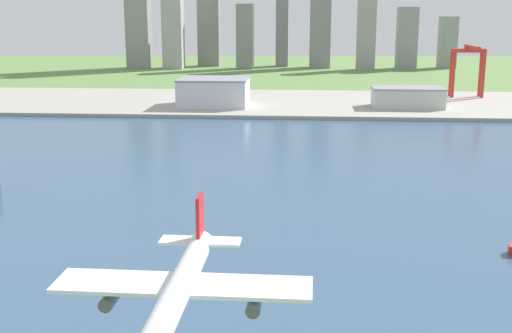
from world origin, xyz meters
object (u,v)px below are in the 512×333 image
Objects in this scene: port_crane_red at (469,60)px; warehouse_main at (214,92)px; warehouse_annex at (408,97)px; airplane_landing at (180,287)px.

port_crane_red is 195.76m from warehouse_main.
warehouse_annex is at bearing -132.20° from port_crane_red.
warehouse_annex is at bearing 0.67° from warehouse_main.
port_crane_red is 0.85× the size of warehouse_annex.
warehouse_main is (-185.51, -59.66, -18.71)m from port_crane_red.
warehouse_annex is (132.80, 1.54, -2.69)m from warehouse_main.
airplane_landing is 385.32m from warehouse_main.
port_crane_red reaches higher than warehouse_annex.
airplane_landing reaches higher than warehouse_annex.
airplane_landing is 0.87× the size of port_crane_red.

